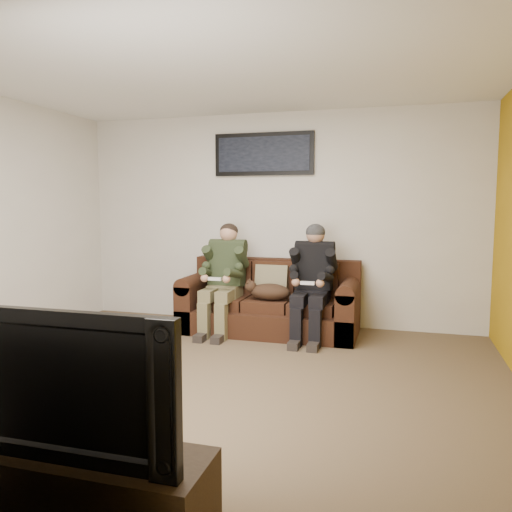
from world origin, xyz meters
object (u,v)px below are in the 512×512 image
(person_right, at_px, (313,275))
(cat, at_px, (268,291))
(framed_poster, at_px, (264,154))
(sofa, at_px, (271,304))
(person_left, at_px, (224,272))
(tv_stand, at_px, (76,491))
(television, at_px, (71,378))

(person_right, distance_m, cat, 0.54)
(framed_poster, bearing_deg, person_right, -37.96)
(person_right, relative_size, framed_poster, 1.02)
(sofa, distance_m, framed_poster, 1.84)
(sofa, bearing_deg, person_right, -17.93)
(person_left, relative_size, cat, 1.92)
(sofa, xyz_separation_m, framed_poster, (-0.20, 0.39, 1.79))
(framed_poster, height_order, tv_stand, framed_poster)
(television, bearing_deg, cat, 90.48)
(television, bearing_deg, person_left, 99.04)
(person_left, relative_size, person_right, 0.99)
(framed_poster, bearing_deg, sofa, -63.07)
(framed_poster, height_order, television, framed_poster)
(cat, distance_m, framed_poster, 1.72)
(person_right, distance_m, tv_stand, 3.67)
(person_left, relative_size, framed_poster, 1.01)
(person_right, height_order, cat, person_right)
(person_left, distance_m, television, 3.65)
(person_left, height_order, cat, person_left)
(sofa, bearing_deg, person_left, -162.03)
(person_left, distance_m, cat, 0.58)
(person_left, relative_size, tv_stand, 1.00)
(sofa, distance_m, cat, 0.28)
(person_right, bearing_deg, television, -97.14)
(cat, height_order, framed_poster, framed_poster)
(sofa, relative_size, television, 1.76)
(person_left, distance_m, person_right, 1.04)
(sofa, bearing_deg, framed_poster, 116.93)
(person_left, height_order, framed_poster, framed_poster)
(person_right, xyz_separation_m, tv_stand, (-0.45, -3.60, -0.51))
(cat, relative_size, framed_poster, 0.53)
(person_right, bearing_deg, cat, -175.74)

